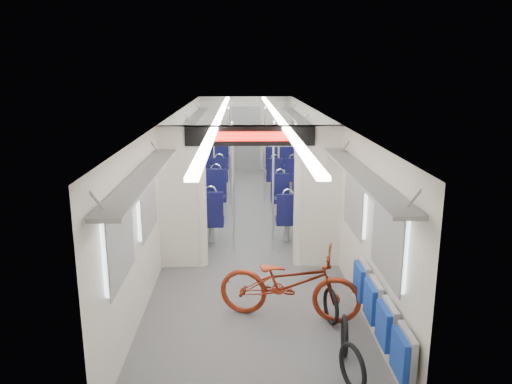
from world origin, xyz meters
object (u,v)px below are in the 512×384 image
(seat_bay_far_right, at_px, (281,168))
(stanchion_far_left, at_px, (230,156))
(flip_bench, at_px, (379,313))
(seat_bay_near_right, at_px, (295,203))
(stanchion_far_right, at_px, (265,156))
(stanchion_near_left, at_px, (233,188))
(bike_hoop_a, at_px, (352,370))
(seat_bay_near_left, at_px, (202,202))
(bicycle, at_px, (289,283))
(seat_bay_far_left, at_px, (212,168))
(bike_hoop_c, at_px, (331,308))
(stanchion_near_right, at_px, (273,187))
(bike_hoop_b, at_px, (344,338))

(seat_bay_far_right, bearing_deg, stanchion_far_left, -127.60)
(flip_bench, relative_size, seat_bay_near_right, 1.09)
(stanchion_far_right, bearing_deg, stanchion_near_left, -102.24)
(bike_hoop_a, bearing_deg, seat_bay_near_left, 109.66)
(bicycle, distance_m, flip_bench, 1.35)
(bike_hoop_a, relative_size, stanchion_far_right, 0.22)
(seat_bay_far_left, distance_m, stanchion_far_right, 2.31)
(flip_bench, bearing_deg, bike_hoop_c, 113.69)
(bike_hoop_a, xyz_separation_m, stanchion_near_left, (-1.25, 3.96, 0.92))
(seat_bay_near_left, relative_size, seat_bay_far_right, 1.12)
(bicycle, relative_size, flip_bench, 0.88)
(seat_bay_near_right, height_order, stanchion_near_right, stanchion_near_right)
(flip_bench, height_order, seat_bay_near_right, seat_bay_near_right)
(bicycle, distance_m, stanchion_near_left, 2.64)
(bike_hoop_a, bearing_deg, stanchion_near_left, 107.47)
(bike_hoop_a, distance_m, seat_bay_far_right, 8.90)
(bike_hoop_b, distance_m, seat_bay_near_right, 4.62)
(bike_hoop_c, xyz_separation_m, stanchion_far_right, (-0.58, 5.77, 0.94))
(bike_hoop_a, relative_size, seat_bay_near_left, 0.23)
(flip_bench, xyz_separation_m, seat_bay_near_left, (-2.29, 4.81, -0.02))
(seat_bay_near_left, xyz_separation_m, stanchion_near_right, (1.34, -1.29, 0.59))
(bike_hoop_a, bearing_deg, bike_hoop_b, 85.61)
(stanchion_far_right, bearing_deg, stanchion_far_left, 178.40)
(seat_bay_near_left, height_order, stanchion_far_right, stanchion_far_right)
(stanchion_far_left, bearing_deg, seat_bay_far_left, 106.52)
(stanchion_far_left, bearing_deg, flip_bench, -75.10)
(bike_hoop_a, relative_size, bike_hoop_c, 1.06)
(bike_hoop_b, relative_size, seat_bay_far_right, 0.25)
(bike_hoop_b, xyz_separation_m, bike_hoop_c, (-0.03, 0.72, -0.00))
(flip_bench, bearing_deg, seat_bay_near_left, 115.46)
(stanchion_near_left, xyz_separation_m, stanchion_far_left, (-0.13, 3.19, 0.00))
(stanchion_near_right, xyz_separation_m, stanchion_far_right, (-0.01, 3.10, 0.00))
(stanchion_near_left, relative_size, stanchion_near_right, 1.00)
(seat_bay_near_right, bearing_deg, seat_bay_far_right, 90.00)
(flip_bench, height_order, seat_bay_far_left, seat_bay_far_left)
(bike_hoop_b, relative_size, seat_bay_near_left, 0.22)
(flip_bench, height_order, stanchion_near_right, stanchion_near_right)
(bike_hoop_a, distance_m, stanchion_near_left, 4.25)
(seat_bay_near_left, relative_size, stanchion_far_right, 0.94)
(seat_bay_near_right, relative_size, stanchion_near_left, 0.83)
(stanchion_near_left, bearing_deg, stanchion_far_right, 77.76)
(flip_bench, relative_size, stanchion_near_left, 0.91)
(bike_hoop_b, distance_m, seat_bay_near_left, 5.08)
(bike_hoop_c, relative_size, seat_bay_near_right, 0.25)
(seat_bay_far_right, bearing_deg, seat_bay_near_right, -90.00)
(seat_bay_far_right, bearing_deg, bike_hoop_c, -89.63)
(flip_bench, distance_m, seat_bay_near_right, 4.75)
(bike_hoop_c, relative_size, seat_bay_far_right, 0.25)
(stanchion_near_right, relative_size, stanchion_far_right, 1.00)
(stanchion_near_right, bearing_deg, seat_bay_near_right, 66.54)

